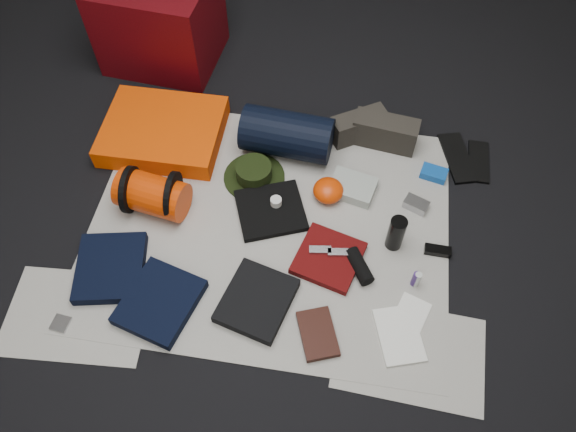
# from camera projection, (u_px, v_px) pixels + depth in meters

# --- Properties ---
(floor) EXTENTS (4.50, 4.50, 0.02)m
(floor) POSITION_uv_depth(u_px,v_px,m) (269.00, 227.00, 2.55)
(floor) COLOR black
(floor) RESTS_ON ground
(newspaper_mat) EXTENTS (1.60, 1.30, 0.01)m
(newspaper_mat) POSITION_uv_depth(u_px,v_px,m) (269.00, 225.00, 2.53)
(newspaper_mat) COLOR beige
(newspaper_mat) RESTS_ON floor
(newspaper_sheet_front_left) EXTENTS (0.61, 0.44, 0.00)m
(newspaper_sheet_front_left) POSITION_uv_depth(u_px,v_px,m) (78.00, 315.00, 2.30)
(newspaper_sheet_front_left) COLOR beige
(newspaper_sheet_front_left) RESTS_ON floor
(newspaper_sheet_front_right) EXTENTS (0.60, 0.43, 0.00)m
(newspaper_sheet_front_right) POSITION_uv_depth(u_px,v_px,m) (410.00, 353.00, 2.21)
(newspaper_sheet_front_right) COLOR beige
(newspaper_sheet_front_right) RESTS_ON floor
(red_cabinet) EXTENTS (0.62, 0.53, 0.48)m
(red_cabinet) POSITION_uv_depth(u_px,v_px,m) (160.00, 20.00, 2.97)
(red_cabinet) COLOR #4D050A
(red_cabinet) RESTS_ON floor
(sleeping_pad) EXTENTS (0.58, 0.47, 0.10)m
(sleeping_pad) POSITION_uv_depth(u_px,v_px,m) (163.00, 131.00, 2.78)
(sleeping_pad) COLOR #EF4502
(sleeping_pad) RESTS_ON newspaper_mat
(stuff_sack) EXTENTS (0.34, 0.23, 0.18)m
(stuff_sack) POSITION_uv_depth(u_px,v_px,m) (152.00, 195.00, 2.51)
(stuff_sack) COLOR red
(stuff_sack) RESTS_ON newspaper_mat
(sack_strap_left) EXTENTS (0.02, 0.22, 0.22)m
(sack_strap_left) POSITION_uv_depth(u_px,v_px,m) (130.00, 190.00, 2.51)
(sack_strap_left) COLOR black
(sack_strap_left) RESTS_ON newspaper_mat
(sack_strap_right) EXTENTS (0.03, 0.22, 0.22)m
(sack_strap_right) POSITION_uv_depth(u_px,v_px,m) (173.00, 195.00, 2.49)
(sack_strap_right) COLOR black
(sack_strap_right) RESTS_ON newspaper_mat
(navy_duffel) EXTENTS (0.45, 0.26, 0.22)m
(navy_duffel) POSITION_uv_depth(u_px,v_px,m) (287.00, 134.00, 2.68)
(navy_duffel) COLOR black
(navy_duffel) RESTS_ON newspaper_mat
(boonie_brim) EXTENTS (0.31, 0.31, 0.01)m
(boonie_brim) POSITION_uv_depth(u_px,v_px,m) (254.00, 177.00, 2.68)
(boonie_brim) COLOR black
(boonie_brim) RESTS_ON newspaper_mat
(boonie_crown) EXTENTS (0.17, 0.17, 0.08)m
(boonie_crown) POSITION_uv_depth(u_px,v_px,m) (254.00, 171.00, 2.64)
(boonie_crown) COLOR black
(boonie_crown) RESTS_ON boonie_brim
(hiking_boot_left) EXTENTS (0.29, 0.23, 0.14)m
(hiking_boot_left) POSITION_uv_depth(u_px,v_px,m) (359.00, 126.00, 2.77)
(hiking_boot_left) COLOR #2C2923
(hiking_boot_left) RESTS_ON newspaper_mat
(hiking_boot_right) EXTENTS (0.32, 0.16, 0.16)m
(hiking_boot_right) POSITION_uv_depth(u_px,v_px,m) (385.00, 132.00, 2.74)
(hiking_boot_right) COLOR #2C2923
(hiking_boot_right) RESTS_ON newspaper_mat
(flip_flop_left) EXTENTS (0.20, 0.33, 0.02)m
(flip_flop_left) POSITION_uv_depth(u_px,v_px,m) (457.00, 158.00, 2.75)
(flip_flop_left) COLOR black
(flip_flop_left) RESTS_ON floor
(flip_flop_right) EXTENTS (0.10, 0.26, 0.01)m
(flip_flop_right) POSITION_uv_depth(u_px,v_px,m) (479.00, 162.00, 2.73)
(flip_flop_right) COLOR black
(flip_flop_right) RESTS_ON floor
(trousers_navy_a) EXTENTS (0.34, 0.37, 0.05)m
(trousers_navy_a) POSITION_uv_depth(u_px,v_px,m) (111.00, 268.00, 2.38)
(trousers_navy_a) COLOR black
(trousers_navy_a) RESTS_ON newspaper_mat
(trousers_navy_b) EXTENTS (0.35, 0.38, 0.05)m
(trousers_navy_b) POSITION_uv_depth(u_px,v_px,m) (160.00, 302.00, 2.30)
(trousers_navy_b) COLOR black
(trousers_navy_b) RESTS_ON newspaper_mat
(trousers_charcoal) EXTENTS (0.33, 0.36, 0.05)m
(trousers_charcoal) POSITION_uv_depth(u_px,v_px,m) (257.00, 301.00, 2.30)
(trousers_charcoal) COLOR black
(trousers_charcoal) RESTS_ON newspaper_mat
(black_tshirt) EXTENTS (0.38, 0.37, 0.03)m
(black_tshirt) POSITION_uv_depth(u_px,v_px,m) (271.00, 210.00, 2.56)
(black_tshirt) COLOR black
(black_tshirt) RESTS_ON newspaper_mat
(red_shirt) EXTENTS (0.32, 0.32, 0.04)m
(red_shirt) POSITION_uv_depth(u_px,v_px,m) (329.00, 258.00, 2.42)
(red_shirt) COLOR #4F0808
(red_shirt) RESTS_ON newspaper_mat
(orange_stuff_sack) EXTENTS (0.15, 0.15, 0.09)m
(orange_stuff_sack) POSITION_uv_depth(u_px,v_px,m) (328.00, 190.00, 2.58)
(orange_stuff_sack) COLOR red
(orange_stuff_sack) RESTS_ON newspaper_mat
(first_aid_pouch) EXTENTS (0.24, 0.20, 0.05)m
(first_aid_pouch) POSITION_uv_depth(u_px,v_px,m) (352.00, 187.00, 2.62)
(first_aid_pouch) COLOR #949C94
(first_aid_pouch) RESTS_ON newspaper_mat
(water_bottle) EXTENTS (0.08, 0.08, 0.18)m
(water_bottle) POSITION_uv_depth(u_px,v_px,m) (396.00, 233.00, 2.40)
(water_bottle) COLOR black
(water_bottle) RESTS_ON newspaper_mat
(speaker) EXTENTS (0.14, 0.17, 0.06)m
(speaker) POSITION_uv_depth(u_px,v_px,m) (359.00, 266.00, 2.38)
(speaker) COLOR black
(speaker) RESTS_ON newspaper_mat
(compact_camera) EXTENTS (0.12, 0.10, 0.04)m
(compact_camera) POSITION_uv_depth(u_px,v_px,m) (416.00, 205.00, 2.57)
(compact_camera) COLOR #A7A7AB
(compact_camera) RESTS_ON newspaper_mat
(cyan_case) EXTENTS (0.14, 0.10, 0.04)m
(cyan_case) POSITION_uv_depth(u_px,v_px,m) (434.00, 173.00, 2.67)
(cyan_case) COLOR #10499A
(cyan_case) RESTS_ON newspaper_mat
(toiletry_purple) EXTENTS (0.04, 0.04, 0.09)m
(toiletry_purple) POSITION_uv_depth(u_px,v_px,m) (415.00, 279.00, 2.33)
(toiletry_purple) COLOR #391F65
(toiletry_purple) RESTS_ON newspaper_mat
(toiletry_clear) EXTENTS (0.03, 0.03, 0.09)m
(toiletry_clear) POSITION_uv_depth(u_px,v_px,m) (417.00, 279.00, 2.33)
(toiletry_clear) COLOR #B9BEBA
(toiletry_clear) RESTS_ON newspaper_mat
(paperback_book) EXTENTS (0.20, 0.24, 0.03)m
(paperback_book) POSITION_uv_depth(u_px,v_px,m) (318.00, 334.00, 2.23)
(paperback_book) COLOR black
(paperback_book) RESTS_ON newspaper_mat
(map_booklet) EXTENTS (0.23, 0.28, 0.01)m
(map_booklet) POSITION_uv_depth(u_px,v_px,m) (399.00, 335.00, 2.24)
(map_booklet) COLOR silver
(map_booklet) RESTS_ON newspaper_mat
(map_printout) EXTENTS (0.17, 0.19, 0.01)m
(map_printout) POSITION_uv_depth(u_px,v_px,m) (411.00, 314.00, 2.29)
(map_printout) COLOR silver
(map_printout) RESTS_ON newspaper_mat
(sunglasses) EXTENTS (0.12, 0.05, 0.03)m
(sunglasses) POSITION_uv_depth(u_px,v_px,m) (438.00, 251.00, 2.44)
(sunglasses) COLOR black
(sunglasses) RESTS_ON newspaper_mat
(key_cluster) EXTENTS (0.08, 0.08, 0.01)m
(key_cluster) POSITION_uv_depth(u_px,v_px,m) (61.00, 323.00, 2.26)
(key_cluster) COLOR #A7A7AB
(key_cluster) RESTS_ON newspaper_mat
(tape_roll) EXTENTS (0.05, 0.05, 0.04)m
(tape_roll) POSITION_uv_depth(u_px,v_px,m) (276.00, 202.00, 2.55)
(tape_roll) COLOR silver
(tape_roll) RESTS_ON black_tshirt
(energy_bar_a) EXTENTS (0.10, 0.05, 0.01)m
(energy_bar_a) POSITION_uv_depth(u_px,v_px,m) (320.00, 250.00, 2.41)
(energy_bar_a) COLOR #A7A7AB
(energy_bar_a) RESTS_ON red_shirt
(energy_bar_b) EXTENTS (0.10, 0.05, 0.01)m
(energy_bar_b) POSITION_uv_depth(u_px,v_px,m) (339.00, 252.00, 2.41)
(energy_bar_b) COLOR #A7A7AB
(energy_bar_b) RESTS_ON red_shirt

